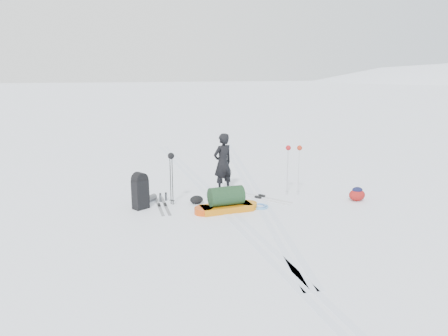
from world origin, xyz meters
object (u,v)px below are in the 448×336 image
Objects in this scene: pulk_sled at (226,202)px; skier at (223,163)px; expedition_rucksack at (141,191)px; ski_poles_black at (171,162)px.

skier is at bearing 72.55° from pulk_sled.
pulk_sled is (-0.32, -1.70, -0.62)m from skier.
pulk_sled is 2.21m from expedition_rucksack.
expedition_rucksack is (-2.06, 0.78, 0.20)m from pulk_sled.
ski_poles_black is at bearing 138.00° from pulk_sled.
pulk_sled is 1.65× the size of expedition_rucksack.
pulk_sled is 1.78m from ski_poles_black.
skier is at bearing 32.07° from ski_poles_black.
skier reaches higher than ski_poles_black.
expedition_rucksack is 1.07m from ski_poles_black.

